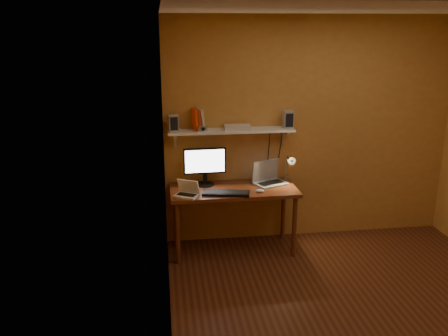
{
  "coord_description": "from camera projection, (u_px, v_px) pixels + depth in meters",
  "views": [
    {
      "loc": [
        -1.72,
        -3.6,
        2.51
      ],
      "look_at": [
        -1.07,
        1.18,
        1.02
      ],
      "focal_mm": 38.0,
      "sensor_mm": 36.0,
      "label": 1
    }
  ],
  "objects": [
    {
      "name": "speaker_right",
      "position": [
        288.0,
        119.0,
        5.29
      ],
      "size": [
        0.11,
        0.11,
        0.19
      ],
      "primitive_type": "cube",
      "rotation": [
        0.0,
        0.0,
        0.05
      ],
      "color": "#919399",
      "rests_on": "wall_shelf"
    },
    {
      "name": "desk",
      "position": [
        234.0,
        196.0,
        5.27
      ],
      "size": [
        1.4,
        0.6,
        0.75
      ],
      "color": "#612917",
      "rests_on": "ground"
    },
    {
      "name": "netbook",
      "position": [
        187.0,
        191.0,
        5.0
      ],
      "size": [
        0.29,
        0.26,
        0.18
      ],
      "rotation": [
        0.0,
        0.0,
        -0.51
      ],
      "color": "silver",
      "rests_on": "desk"
    },
    {
      "name": "speaker_left",
      "position": [
        173.0,
        123.0,
        5.13
      ],
      "size": [
        0.12,
        0.12,
        0.18
      ],
      "primitive_type": "cube",
      "rotation": [
        0.0,
        0.0,
        0.17
      ],
      "color": "#919399",
      "rests_on": "wall_shelf"
    },
    {
      "name": "shelf_camera",
      "position": [
        202.0,
        129.0,
        5.13
      ],
      "size": [
        0.11,
        0.06,
        0.06
      ],
      "color": "silver",
      "rests_on": "wall_shelf"
    },
    {
      "name": "monitor",
      "position": [
        205.0,
        164.0,
        5.28
      ],
      "size": [
        0.48,
        0.21,
        0.43
      ],
      "rotation": [
        0.0,
        0.0,
        0.02
      ],
      "color": "black",
      "rests_on": "desk"
    },
    {
      "name": "keyboard",
      "position": [
        226.0,
        193.0,
        5.06
      ],
      "size": [
        0.53,
        0.28,
        0.03
      ],
      "primitive_type": "cube",
      "rotation": [
        0.0,
        0.0,
        -0.23
      ],
      "color": "black",
      "rests_on": "desk"
    },
    {
      "name": "wall_shelf",
      "position": [
        231.0,
        131.0,
        5.25
      ],
      "size": [
        1.4,
        0.25,
        0.21
      ],
      "color": "silver",
      "rests_on": "room"
    },
    {
      "name": "router",
      "position": [
        237.0,
        127.0,
        5.23
      ],
      "size": [
        0.3,
        0.22,
        0.05
      ],
      "primitive_type": "cube",
      "rotation": [
        0.0,
        0.0,
        -0.09
      ],
      "color": "silver",
      "rests_on": "wall_shelf"
    },
    {
      "name": "laptop",
      "position": [
        268.0,
        177.0,
        5.39
      ],
      "size": [
        0.41,
        0.36,
        0.26
      ],
      "rotation": [
        0.0,
        0.0,
        0.39
      ],
      "color": "#919399",
      "rests_on": "desk"
    },
    {
      "name": "books",
      "position": [
        198.0,
        119.0,
        5.18
      ],
      "size": [
        0.16,
        0.17,
        0.24
      ],
      "color": "#F13E03",
      "rests_on": "wall_shelf"
    },
    {
      "name": "room",
      "position": [
        369.0,
        172.0,
        3.99
      ],
      "size": [
        3.44,
        3.24,
        2.64
      ],
      "color": "#552E15",
      "rests_on": "ground"
    },
    {
      "name": "mouse",
      "position": [
        260.0,
        191.0,
        5.12
      ],
      "size": [
        0.1,
        0.08,
        0.03
      ],
      "primitive_type": "ellipsoid",
      "rotation": [
        0.0,
        0.0,
        -0.32
      ],
      "color": "silver",
      "rests_on": "desk"
    },
    {
      "name": "desk_lamp",
      "position": [
        289.0,
        165.0,
        5.38
      ],
      "size": [
        0.09,
        0.23,
        0.38
      ],
      "color": "silver",
      "rests_on": "desk"
    }
  ]
}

